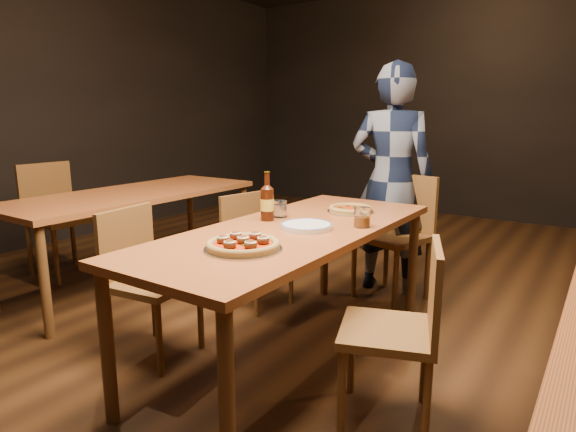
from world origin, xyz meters
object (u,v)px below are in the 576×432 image
Objects in this scene: pizza_margherita at (350,209)px; water_glass at (280,209)px; pizza_meatball at (243,244)px; chair_nbr_left at (62,218)px; chair_main_nw at (154,281)px; amber_glass at (362,217)px; plate_stack at (306,226)px; table_main at (293,240)px; beer_bottle at (267,203)px; table_left at (133,201)px; chair_main_sw at (258,249)px; chair_end at (392,236)px; diner at (391,180)px; chair_main_e at (388,330)px.

pizza_margherita is 0.46m from water_glass.
pizza_margherita is at bearing 89.24° from pizza_meatball.
pizza_margherita is (2.46, 0.43, 0.28)m from chair_nbr_left.
chair_main_nw is 1.19m from amber_glass.
plate_stack is at bearing -67.36° from chair_main_nw.
beer_bottle reaches higher than table_main.
pizza_meatball reaches higher than table_main.
table_left is at bearing 170.77° from plate_stack.
chair_nbr_left is at bearing -177.90° from amber_glass.
chair_main_sw is 1.27m from pizza_meatball.
chair_nbr_left is at bearing 177.65° from plate_stack.
chair_end is 3.50× the size of beer_bottle.
pizza_meatball is at bearing -83.77° from table_main.
diner is at bearing 79.18° from water_glass.
diner is (-0.04, 1.80, 0.08)m from pizza_meatball.
water_glass reaches higher than chair_main_sw.
beer_bottle is 0.54m from amber_glass.
chair_main_nw is 0.82m from water_glass.
plate_stack is (0.08, 0.01, 0.08)m from table_main.
table_main is 0.74m from chair_main_e.
pizza_meatball is at bearing -68.57° from water_glass.
chair_main_nw is 3.06× the size of pizza_margherita.
amber_glass is at bearing -54.57° from pizza_margherita.
chair_main_sw is 2.33× the size of pizza_meatball.
plate_stack is at bearing -9.23° from table_left.
beer_bottle reaches higher than chair_main_sw.
table_left is at bearing -122.79° from chair_main_e.
chair_main_e is at bearing -23.83° from plate_stack.
beer_bottle reaches higher than amber_glass.
pizza_margherita is (-0.58, 0.78, 0.34)m from chair_main_e.
pizza_margherita is 0.17× the size of diner.
plate_stack is 1.31m from diner.
chair_main_sw is 1.06m from amber_glass.
chair_main_e is at bearing 22.23° from pizza_meatball.
chair_main_e is 1.01m from beer_bottle.
pizza_meatball is 1.03m from pizza_margherita.
plate_stack is at bearing -138.27° from amber_glass.
chair_end is 0.68m from pizza_margherita.
table_main is at bearing -130.23° from chair_main_e.
table_left is at bearing 177.47° from amber_glass.
pizza_margherita is 0.56m from beer_bottle.
table_main is 18.74× the size of amber_glass.
water_glass is at bearing -175.58° from amber_glass.
plate_stack is (-0.57, 0.25, 0.34)m from chair_main_e.
table_left is 20.24× the size of water_glass.
diner reaches higher than plate_stack.
pizza_margherita is (0.01, 1.03, -0.01)m from pizza_meatball.
chair_main_nw is at bearing -100.40° from chair_end.
pizza_meatball reaches higher than pizza_margherita.
amber_glass is at bearing -64.27° from chair_main_nw.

